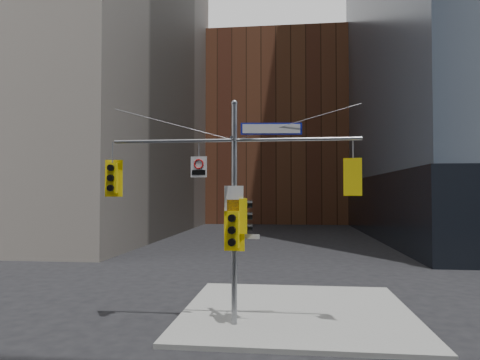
% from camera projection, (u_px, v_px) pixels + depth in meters
% --- Properties ---
extents(ground, '(160.00, 160.00, 0.00)m').
position_uv_depth(ground, '(225.00, 352.00, 11.53)').
color(ground, black).
rests_on(ground, ground).
extents(sidewalk_corner, '(8.00, 8.00, 0.15)m').
position_uv_depth(sidewalk_corner, '(297.00, 311.00, 15.28)').
color(sidewalk_corner, gray).
rests_on(sidewalk_corner, ground).
extents(brick_midrise, '(26.00, 20.00, 28.00)m').
position_uv_depth(brick_midrise, '(278.00, 134.00, 69.57)').
color(brick_midrise, brown).
rests_on(brick_midrise, ground).
extents(signal_assembly, '(8.00, 0.80, 7.30)m').
position_uv_depth(signal_assembly, '(234.00, 190.00, 13.65)').
color(signal_assembly, gray).
rests_on(signal_assembly, ground).
extents(traffic_light_west_arm, '(0.59, 0.49, 1.23)m').
position_uv_depth(traffic_light_west_arm, '(112.00, 178.00, 14.13)').
color(traffic_light_west_arm, yellow).
rests_on(traffic_light_west_arm, ground).
extents(traffic_light_east_arm, '(0.55, 0.51, 1.16)m').
position_uv_depth(traffic_light_east_arm, '(353.00, 177.00, 13.24)').
color(traffic_light_east_arm, yellow).
rests_on(traffic_light_east_arm, ground).
extents(traffic_light_pole_side, '(0.46, 0.39, 1.11)m').
position_uv_depth(traffic_light_pole_side, '(245.00, 216.00, 13.60)').
color(traffic_light_pole_side, yellow).
rests_on(traffic_light_pole_side, ground).
extents(traffic_light_pole_front, '(0.66, 0.54, 1.38)m').
position_uv_depth(traffic_light_pole_front, '(233.00, 230.00, 13.34)').
color(traffic_light_pole_front, yellow).
rests_on(traffic_light_pole_front, ground).
extents(street_sign_blade, '(1.94, 0.24, 0.38)m').
position_uv_depth(street_sign_blade, '(271.00, 129.00, 13.58)').
color(street_sign_blade, '#111C9F').
rests_on(street_sign_blade, ground).
extents(regulatory_sign_arm, '(0.54, 0.11, 0.67)m').
position_uv_depth(regulatory_sign_arm, '(199.00, 166.00, 13.78)').
color(regulatory_sign_arm, silver).
rests_on(regulatory_sign_arm, ground).
extents(regulatory_sign_pole, '(0.61, 0.05, 0.79)m').
position_uv_depth(regulatory_sign_pole, '(234.00, 199.00, 13.52)').
color(regulatory_sign_pole, silver).
rests_on(regulatory_sign_pole, ground).
extents(street_blade_ew, '(0.71, 0.12, 0.14)m').
position_uv_depth(street_blade_ew, '(248.00, 236.00, 13.56)').
color(street_blade_ew, silver).
rests_on(street_blade_ew, ground).
extents(street_blade_ns, '(0.05, 0.75, 0.15)m').
position_uv_depth(street_blade_ns, '(236.00, 236.00, 14.05)').
color(street_blade_ns, '#145926').
rests_on(street_blade_ns, ground).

